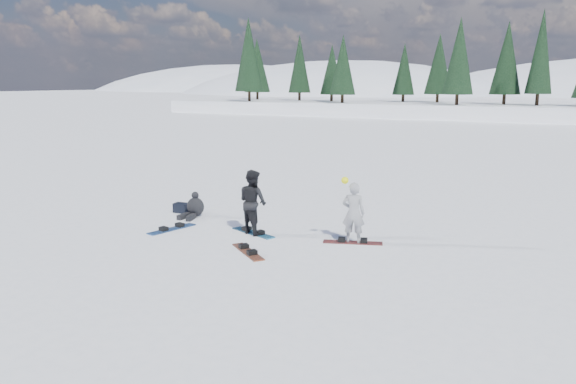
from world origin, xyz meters
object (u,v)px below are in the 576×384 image
at_px(gear_bag, 181,208).
at_px(snowboard_loose_a, 172,229).
at_px(snowboarder_woman, 353,212).
at_px(snowboarder_man, 253,202).
at_px(snowboard_loose_b, 248,252).
at_px(seated_rider, 195,207).

relative_size(gear_bag, snowboard_loose_a, 0.30).
xyz_separation_m(snowboarder_woman, snowboarder_man, (-2.73, -0.37, 0.07)).
distance_m(snowboarder_man, snowboard_loose_a, 2.47).
bearing_deg(snowboarder_woman, snowboarder_man, -4.92).
bearing_deg(snowboard_loose_b, snowboarder_man, 154.64).
bearing_deg(snowboard_loose_b, snowboarder_woman, 82.28).
bearing_deg(gear_bag, snowboard_loose_a, -59.16).
xyz_separation_m(seated_rider, gear_bag, (-0.70, 0.25, -0.14)).
distance_m(seated_rider, gear_bag, 0.76).
height_order(seated_rider, snowboard_loose_b, seated_rider).
xyz_separation_m(snowboarder_man, snowboard_loose_b, (0.78, -1.54, -0.86)).
distance_m(seated_rider, snowboard_loose_b, 4.09).
relative_size(snowboarder_man, seated_rider, 1.85).
relative_size(gear_bag, snowboard_loose_b, 0.30).
bearing_deg(seated_rider, gear_bag, 152.09).
height_order(snowboarder_woman, gear_bag, snowboarder_woman).
height_order(gear_bag, snowboard_loose_b, gear_bag).
distance_m(snowboarder_man, gear_bag, 3.50).
distance_m(gear_bag, snowboard_loose_b, 4.81).
distance_m(gear_bag, snowboard_loose_a, 2.07).
distance_m(snowboard_loose_a, snowboard_loose_b, 3.09).
height_order(seated_rider, snowboard_loose_a, seated_rider).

